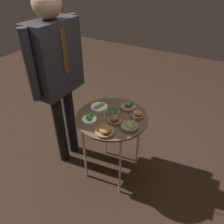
{
  "coord_description": "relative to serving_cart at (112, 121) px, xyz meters",
  "views": [
    {
      "loc": [
        -1.4,
        -0.8,
        1.91
      ],
      "look_at": [
        0.0,
        0.0,
        0.79
      ],
      "focal_mm": 35.0,
      "sensor_mm": 36.0,
      "label": 1
    }
  ],
  "objects": [
    {
      "name": "ground_plane",
      "position": [
        0.0,
        0.0,
        -0.68
      ],
      "size": [
        8.0,
        8.0,
        0.0
      ],
      "primitive_type": "plane",
      "color": "black"
    },
    {
      "name": "serving_cart",
      "position": [
        0.0,
        0.0,
        0.0
      ],
      "size": [
        0.66,
        0.66,
        0.74
      ],
      "color": "brown",
      "rests_on": "ground_plane"
    },
    {
      "name": "bowl_spinach_mid_left",
      "position": [
        0.05,
        0.01,
        0.08
      ],
      "size": [
        0.12,
        0.12,
        0.15
      ],
      "color": "brown",
      "rests_on": "serving_cart"
    },
    {
      "name": "bowl_roast_center",
      "position": [
        -0.23,
        -0.06,
        0.08
      ],
      "size": [
        0.17,
        0.17,
        0.18
      ],
      "color": "brown",
      "rests_on": "serving_cart"
    },
    {
      "name": "bowl_broccoli_back_left",
      "position": [
        -0.16,
        0.14,
        0.08
      ],
      "size": [
        0.13,
        0.13,
        0.07
      ],
      "color": "white",
      "rests_on": "serving_cart"
    },
    {
      "name": "bowl_roast_front_center",
      "position": [
        0.1,
        -0.21,
        0.08
      ],
      "size": [
        0.11,
        0.11,
        0.14
      ],
      "color": "brown",
      "rests_on": "serving_cart"
    },
    {
      "name": "bowl_roast_front_right",
      "position": [
        -0.07,
        -0.07,
        0.09
      ],
      "size": [
        0.12,
        0.12,
        0.14
      ],
      "color": "brown",
      "rests_on": "serving_cart"
    },
    {
      "name": "bowl_asparagus_back_right",
      "position": [
        -0.07,
        -0.21,
        0.07
      ],
      "size": [
        0.15,
        0.15,
        0.18
      ],
      "color": "brown",
      "rests_on": "serving_cart"
    },
    {
      "name": "bowl_asparagus_mid_right",
      "position": [
        0.06,
        0.17,
        0.07
      ],
      "size": [
        0.16,
        0.16,
        0.03
      ],
      "color": "silver",
      "rests_on": "serving_cart"
    },
    {
      "name": "bowl_broccoli_far_rim",
      "position": [
        0.2,
        -0.07,
        0.08
      ],
      "size": [
        0.15,
        0.15,
        0.18
      ],
      "color": "brown",
      "rests_on": "serving_cart"
    },
    {
      "name": "waiter_figure",
      "position": [
        -0.03,
        0.57,
        0.43
      ],
      "size": [
        0.65,
        0.24,
        1.76
      ],
      "color": "black",
      "rests_on": "ground_plane"
    }
  ]
}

